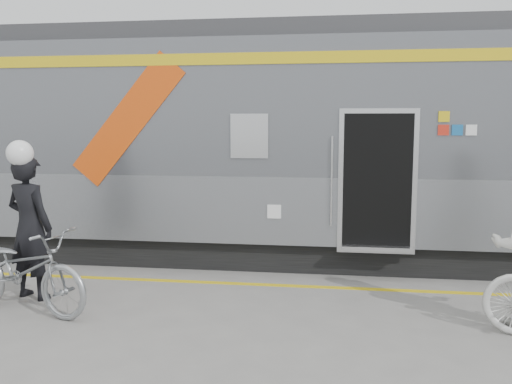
# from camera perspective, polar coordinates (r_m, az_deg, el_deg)

# --- Properties ---
(ground) EXTENTS (90.00, 90.00, 0.00)m
(ground) POSITION_cam_1_polar(r_m,az_deg,el_deg) (6.35, 0.16, -15.47)
(ground) COLOR slate
(ground) RESTS_ON ground
(train) EXTENTS (24.00, 3.17, 4.10)m
(train) POSITION_cam_1_polar(r_m,az_deg,el_deg) (10.11, -0.48, 5.01)
(train) COLOR black
(train) RESTS_ON ground
(safety_strip) EXTENTS (24.00, 0.12, 0.01)m
(safety_strip) POSITION_cam_1_polar(r_m,az_deg,el_deg) (8.36, 2.20, -9.78)
(safety_strip) COLOR gold
(safety_strip) RESTS_ON ground
(man) EXTENTS (0.85, 0.68, 2.03)m
(man) POSITION_cam_1_polar(r_m,az_deg,el_deg) (8.18, -22.72, -3.42)
(man) COLOR black
(man) RESTS_ON ground
(bicycle_left) EXTENTS (2.25, 1.32, 1.12)m
(bicycle_left) POSITION_cam_1_polar(r_m,az_deg,el_deg) (7.72, -23.35, -7.54)
(bicycle_left) COLOR #979A9E
(bicycle_left) RESTS_ON ground
(helmet_man) EXTENTS (0.35, 0.35, 0.35)m
(helmet_man) POSITION_cam_1_polar(r_m,az_deg,el_deg) (8.06, -23.13, 4.94)
(helmet_man) COLOR white
(helmet_man) RESTS_ON man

